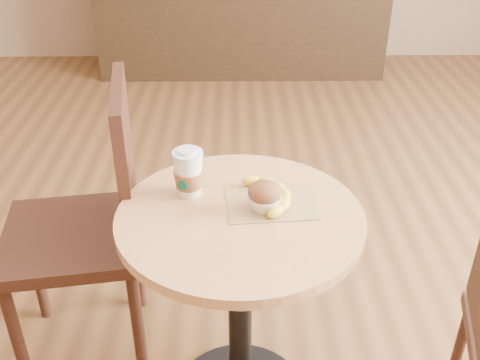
% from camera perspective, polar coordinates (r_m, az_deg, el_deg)
% --- Properties ---
extents(cafe_table, '(0.66, 0.66, 0.75)m').
position_cam_1_polar(cafe_table, '(1.63, 0.01, -10.19)').
color(cafe_table, black).
rests_on(cafe_table, ground).
extents(chair_left, '(0.50, 0.50, 1.00)m').
position_cam_1_polar(chair_left, '(1.87, -14.81, -4.02)').
color(chair_left, '#341B12').
rests_on(chair_left, ground).
extents(service_counter, '(2.30, 0.65, 1.04)m').
position_cam_1_polar(service_counter, '(4.59, 0.19, 17.45)').
color(service_counter, black).
rests_on(service_counter, ground).
extents(kraft_bag, '(0.25, 0.20, 0.00)m').
position_cam_1_polar(kraft_bag, '(1.53, 3.18, -2.37)').
color(kraft_bag, olive).
rests_on(kraft_bag, cafe_table).
extents(coffee_cup, '(0.08, 0.09, 0.14)m').
position_cam_1_polar(coffee_cup, '(1.54, -5.26, 0.60)').
color(coffee_cup, silver).
rests_on(coffee_cup, cafe_table).
extents(muffin, '(0.09, 0.09, 0.08)m').
position_cam_1_polar(muffin, '(1.48, 2.53, -1.66)').
color(muffin, silver).
rests_on(muffin, kraft_bag).
extents(banana, '(0.20, 0.25, 0.03)m').
position_cam_1_polar(banana, '(1.53, 2.94, -1.58)').
color(banana, yellow).
rests_on(banana, kraft_bag).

